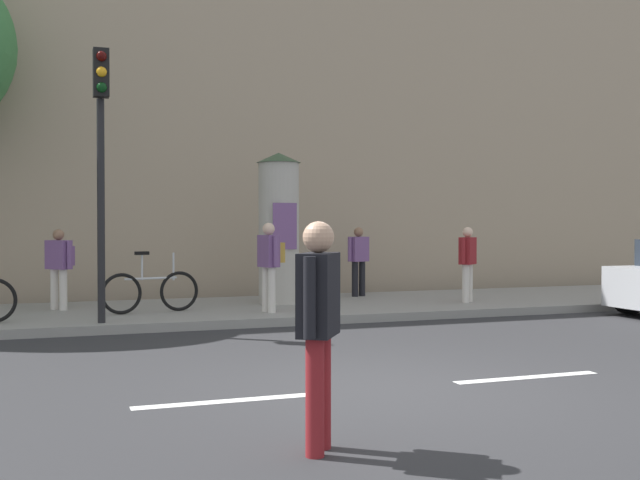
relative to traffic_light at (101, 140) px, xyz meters
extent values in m
plane|color=#2B2B2D|center=(2.52, -5.24, -3.04)|extent=(80.00, 80.00, 0.00)
cube|color=gray|center=(2.52, 1.76, -2.97)|extent=(36.00, 4.00, 0.15)
cube|color=silver|center=(0.81, -5.24, -3.04)|extent=(1.80, 0.16, 0.01)
cube|color=silver|center=(4.24, -5.24, -3.04)|extent=(1.80, 0.16, 0.01)
cube|color=tan|center=(2.52, 6.76, 2.16)|extent=(36.00, 5.00, 10.40)
cylinder|color=black|center=(0.00, 0.11, -1.12)|extent=(0.12, 0.12, 3.55)
cube|color=black|center=(0.00, -0.07, 1.03)|extent=(0.24, 0.24, 0.75)
sphere|color=#390605|center=(0.00, -0.20, 1.27)|extent=(0.16, 0.16, 0.16)
sphere|color=#F2A519|center=(0.00, -0.20, 1.03)|extent=(0.16, 0.16, 0.16)
sphere|color=#07330F|center=(0.00, -0.20, 0.79)|extent=(0.16, 0.16, 0.16)
cylinder|color=#B2ADA3|center=(3.53, 2.09, -1.50)|extent=(0.80, 0.80, 2.79)
cone|color=#334C33|center=(3.53, 2.09, 0.00)|extent=(0.88, 0.88, 0.20)
cube|color=#724C84|center=(3.53, 1.67, -1.36)|extent=(0.48, 0.02, 0.90)
cylinder|color=maroon|center=(1.16, -7.00, -2.61)|extent=(0.14, 0.14, 0.88)
cylinder|color=maroon|center=(1.04, -7.19, -2.61)|extent=(0.14, 0.14, 0.88)
cube|color=black|center=(1.10, -7.10, -1.86)|extent=(0.44, 0.50, 0.62)
cylinder|color=black|center=(1.25, -6.88, -1.86)|extent=(0.09, 0.09, 0.59)
cylinder|color=black|center=(0.96, -7.32, -1.86)|extent=(0.09, 0.09, 0.59)
sphere|color=tan|center=(1.10, -7.10, -1.43)|extent=(0.24, 0.24, 0.24)
cylinder|color=silver|center=(7.24, 1.06, -2.51)|extent=(0.14, 0.14, 0.77)
cylinder|color=silver|center=(7.09, 0.93, -2.51)|extent=(0.14, 0.14, 0.77)
cube|color=maroon|center=(7.16, 0.99, -1.86)|extent=(0.45, 0.43, 0.54)
cylinder|color=maroon|center=(7.35, 1.14, -1.86)|extent=(0.09, 0.09, 0.52)
cylinder|color=maroon|center=(6.98, 0.84, -1.86)|extent=(0.09, 0.09, 0.52)
sphere|color=beige|center=(7.16, 0.99, -1.48)|extent=(0.21, 0.21, 0.21)
cylinder|color=silver|center=(2.89, 0.75, -2.49)|extent=(0.14, 0.14, 0.81)
cylinder|color=silver|center=(2.94, 0.56, -2.49)|extent=(0.14, 0.14, 0.81)
cube|color=#724C84|center=(2.91, 0.65, -1.80)|extent=(0.34, 0.44, 0.57)
cylinder|color=#724C84|center=(2.85, 0.89, -1.80)|extent=(0.09, 0.09, 0.54)
cylinder|color=#724C84|center=(2.98, 0.42, -1.80)|extent=(0.09, 0.09, 0.54)
sphere|color=beige|center=(2.91, 0.65, -1.41)|extent=(0.22, 0.22, 0.22)
cube|color=#B78C33|center=(3.09, 0.70, -1.83)|extent=(0.23, 0.31, 0.36)
cylinder|color=silver|center=(-0.69, 2.38, -2.52)|extent=(0.14, 0.14, 0.75)
cylinder|color=silver|center=(-0.54, 2.20, -2.52)|extent=(0.14, 0.14, 0.75)
cube|color=#724C84|center=(-0.61, 2.29, -1.88)|extent=(0.49, 0.51, 0.53)
cylinder|color=#724C84|center=(-0.79, 2.50, -1.88)|extent=(0.09, 0.09, 0.50)
cylinder|color=#724C84|center=(-0.43, 2.08, -1.88)|extent=(0.09, 0.09, 0.50)
sphere|color=#8C664C|center=(-0.61, 2.29, -1.52)|extent=(0.20, 0.20, 0.20)
cube|color=#724C84|center=(-0.48, 2.41, -1.91)|extent=(0.30, 0.32, 0.36)
cylinder|color=black|center=(5.49, 2.88, -2.51)|extent=(0.14, 0.14, 0.76)
cylinder|color=black|center=(5.68, 2.95, -2.51)|extent=(0.14, 0.14, 0.76)
cube|color=#724C84|center=(5.59, 2.92, -1.86)|extent=(0.47, 0.36, 0.54)
cylinder|color=#724C84|center=(5.35, 2.83, -1.86)|extent=(0.09, 0.09, 0.51)
cylinder|color=#724C84|center=(5.83, 3.00, -1.86)|extent=(0.09, 0.09, 0.51)
sphere|color=#8C664C|center=(5.59, 2.92, -1.49)|extent=(0.21, 0.21, 0.21)
torus|color=black|center=(0.40, 1.18, -2.53)|extent=(0.72, 0.19, 0.72)
torus|color=black|center=(1.44, 1.37, -2.53)|extent=(0.72, 0.19, 0.72)
cylinder|color=silver|center=(0.92, 1.28, -2.28)|extent=(0.94, 0.21, 0.04)
cylinder|color=silver|center=(0.76, 1.25, -2.08)|extent=(0.04, 0.04, 0.45)
cylinder|color=silver|center=(1.33, 1.35, -2.08)|extent=(0.04, 0.04, 0.50)
cube|color=black|center=(0.76, 1.25, -1.83)|extent=(0.25, 0.14, 0.06)
cylinder|color=black|center=(9.71, -0.69, -2.72)|extent=(0.64, 0.23, 0.64)
camera|label=1|loc=(-0.80, -12.46, -1.34)|focal=42.90mm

